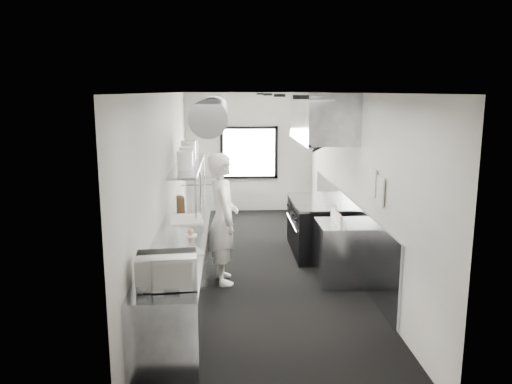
{
  "coord_description": "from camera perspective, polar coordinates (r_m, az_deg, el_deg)",
  "views": [
    {
      "loc": [
        -0.51,
        -7.9,
        2.83
      ],
      "look_at": [
        -0.07,
        -0.2,
        1.29
      ],
      "focal_mm": 35.54,
      "sensor_mm": 36.0,
      "label": 1
    }
  ],
  "objects": [
    {
      "name": "line_cook",
      "position": [
        7.51,
        -3.76,
        -3.01
      ],
      "size": [
        0.59,
        0.78,
        1.95
      ],
      "primitive_type": "imported",
      "rotation": [
        0.0,
        0.0,
        1.75
      ],
      "color": "white",
      "rests_on": "floor"
    },
    {
      "name": "pastry",
      "position": [
        6.94,
        -7.33,
        -4.43
      ],
      "size": [
        0.09,
        0.09,
        0.09
      ],
      "primitive_type": "sphere",
      "color": "tan",
      "rests_on": "small_plate"
    },
    {
      "name": "exhaust_hood",
      "position": [
        8.76,
        7.41,
        8.34
      ],
      "size": [
        0.81,
        2.2,
        0.88
      ],
      "color": "gray",
      "rests_on": "ceiling"
    },
    {
      "name": "cutting_board",
      "position": [
        7.8,
        -7.83,
        -3.03
      ],
      "size": [
        0.57,
        0.71,
        0.02
      ],
      "primitive_type": "cube",
      "rotation": [
        0.0,
        0.0,
        0.14
      ],
      "color": "white",
      "rests_on": "prep_counter"
    },
    {
      "name": "deli_tub_b",
      "position": [
        5.97,
        -11.04,
        -7.3
      ],
      "size": [
        0.15,
        0.15,
        0.09
      ],
      "primitive_type": "cylinder",
      "rotation": [
        0.0,
        0.0,
        -0.29
      ],
      "color": "#B4BCAD",
      "rests_on": "prep_counter"
    },
    {
      "name": "prep_counter",
      "position": [
        7.79,
        -7.85,
        -6.57
      ],
      "size": [
        0.7,
        6.0,
        0.9
      ],
      "primitive_type": "cube",
      "color": "gray",
      "rests_on": "floor"
    },
    {
      "name": "hvac_duct",
      "position": [
        8.3,
        -4.62,
        9.35
      ],
      "size": [
        0.4,
        6.4,
        0.4
      ],
      "primitive_type": "cylinder",
      "rotation": [
        1.57,
        0.0,
        0.0
      ],
      "color": "gray",
      "rests_on": "ceiling"
    },
    {
      "name": "plate_stack_c",
      "position": [
        9.25,
        -7.61,
        4.57
      ],
      "size": [
        0.32,
        0.32,
        0.38
      ],
      "primitive_type": "cylinder",
      "rotation": [
        0.0,
        0.0,
        0.22
      ],
      "color": "white",
      "rests_on": "pass_shelf"
    },
    {
      "name": "squeeze_bottle_e",
      "position": [
        7.9,
        8.62,
        -2.31
      ],
      "size": [
        0.07,
        0.07,
        0.17
      ],
      "primitive_type": "cylinder",
      "rotation": [
        0.0,
        0.0,
        -0.33
      ],
      "color": "white",
      "rests_on": "bottle_station"
    },
    {
      "name": "service_window",
      "position": [
        11.96,
        -0.78,
        4.44
      ],
      "size": [
        1.36,
        0.05,
        1.25
      ],
      "color": "white",
      "rests_on": "wall_back"
    },
    {
      "name": "squeeze_bottle_a",
      "position": [
        7.32,
        9.51,
        -3.41
      ],
      "size": [
        0.07,
        0.07,
        0.18
      ],
      "primitive_type": "cylinder",
      "rotation": [
        0.0,
        0.0,
        0.21
      ],
      "color": "white",
      "rests_on": "bottle_station"
    },
    {
      "name": "range",
      "position": [
        9.05,
        6.73,
        -3.89
      ],
      "size": [
        0.88,
        1.6,
        0.94
      ],
      "color": "black",
      "rests_on": "floor"
    },
    {
      "name": "wall_back",
      "position": [
        11.99,
        -0.79,
        4.46
      ],
      "size": [
        3.0,
        0.02,
        2.8
      ],
      "primitive_type": "cube",
      "color": "#B6B4AD",
      "rests_on": "floor"
    },
    {
      "name": "pass_shelf",
      "position": [
        9.01,
        -7.56,
        2.96
      ],
      "size": [
        0.45,
        3.0,
        0.68
      ],
      "color": "gray",
      "rests_on": "prep_counter"
    },
    {
      "name": "plate_stack_a",
      "position": [
        8.32,
        -8.0,
        3.54
      ],
      "size": [
        0.32,
        0.32,
        0.3
      ],
      "primitive_type": "cylinder",
      "rotation": [
        0.0,
        0.0,
        0.31
      ],
      "color": "white",
      "rests_on": "pass_shelf"
    },
    {
      "name": "wall_front",
      "position": [
        4.18,
        4.0,
        -8.7
      ],
      "size": [
        3.0,
        0.02,
        2.8
      ],
      "primitive_type": "cube",
      "color": "#B6B4AD",
      "rests_on": "floor"
    },
    {
      "name": "plate_stack_b",
      "position": [
        8.63,
        -7.77,
        3.94
      ],
      "size": [
        0.34,
        0.34,
        0.34
      ],
      "primitive_type": "cylinder",
      "rotation": [
        0.0,
        0.0,
        0.4
      ],
      "color": "white",
      "rests_on": "pass_shelf"
    },
    {
      "name": "small_plate",
      "position": [
        6.95,
        -7.32,
        -4.83
      ],
      "size": [
        0.18,
        0.18,
        0.01
      ],
      "primitive_type": "cylinder",
      "rotation": [
        0.0,
        0.0,
        -0.11
      ],
      "color": "white",
      "rests_on": "prep_counter"
    },
    {
      "name": "floor",
      "position": [
        8.4,
        0.43,
        -8.37
      ],
      "size": [
        3.0,
        8.0,
        0.01
      ],
      "primitive_type": "cube",
      "color": "black",
      "rests_on": "ground"
    },
    {
      "name": "deli_tub_a",
      "position": [
        5.54,
        -11.07,
        -8.79
      ],
      "size": [
        0.16,
        0.16,
        0.09
      ],
      "primitive_type": "cylinder",
      "rotation": [
        0.0,
        0.0,
        0.27
      ],
      "color": "#B4BCAD",
      "rests_on": "prep_counter"
    },
    {
      "name": "plate_stack_d",
      "position": [
        9.68,
        -7.19,
        4.8
      ],
      "size": [
        0.25,
        0.25,
        0.35
      ],
      "primitive_type": "cylinder",
      "rotation": [
        0.0,
        0.0,
        0.09
      ],
      "color": "white",
      "rests_on": "pass_shelf"
    },
    {
      "name": "ceiling",
      "position": [
        7.91,
        0.46,
        11.1
      ],
      "size": [
        3.0,
        8.0,
        0.01
      ],
      "primitive_type": "cube",
      "color": "silver",
      "rests_on": "wall_back"
    },
    {
      "name": "far_work_table",
      "position": [
        11.37,
        -6.41,
        -0.85
      ],
      "size": [
        0.7,
        1.2,
        0.9
      ],
      "primitive_type": "cube",
      "color": "gray",
      "rests_on": "floor"
    },
    {
      "name": "newspaper",
      "position": [
        6.27,
        -7.54,
        -6.66
      ],
      "size": [
        0.4,
        0.44,
        0.01
      ],
      "primitive_type": "cube",
      "rotation": [
        0.0,
        0.0,
        0.33
      ],
      "color": "beige",
      "rests_on": "prep_counter"
    },
    {
      "name": "wall_right",
      "position": [
        8.27,
        10.87,
        1.16
      ],
      "size": [
        0.02,
        8.0,
        2.8
      ],
      "primitive_type": "cube",
      "color": "#B6B4AD",
      "rests_on": "floor"
    },
    {
      "name": "microwave",
      "position": [
        5.2,
        -10.02,
        -8.67
      ],
      "size": [
        0.59,
        0.47,
        0.33
      ],
      "primitive_type": "imported",
      "rotation": [
        0.0,
        0.0,
        0.09
      ],
      "color": "white",
      "rests_on": "prep_counter"
    },
    {
      "name": "squeeze_bottle_d",
      "position": [
        7.71,
        8.83,
        -2.63
      ],
      "size": [
        0.07,
        0.07,
        0.18
      ],
      "primitive_type": "cylinder",
      "rotation": [
        0.0,
        0.0,
        0.18
      ],
      "color": "white",
      "rests_on": "bottle_station"
    },
    {
      "name": "knife_block",
      "position": [
        8.36,
        -8.49,
        -1.33
      ],
      "size": [
        0.15,
        0.24,
        0.24
      ],
      "primitive_type": "cube",
      "rotation": [
        0.0,
        0.0,
        0.27
      ],
      "color": "#56331E",
      "rests_on": "prep_counter"
    },
    {
      "name": "squeeze_bottle_c",
      "position": [
        7.61,
        9.07,
        -2.86
      ],
      "size": [
        0.06,
        0.06,
        0.17
      ],
      "primitive_type": "cylinder",
      "rotation": [
        0.0,
        0.0,
        0.03
      ],
      "color": "white",
      "rests_on": "bottle_station"
    },
    {
      "name": "wall_left",
      "position": [
        8.08,
        -10.23,
        0.95
      ],
      "size": [
        0.02,
        8.0,
        2.8
      ],
      "primitive_type": "cube",
      "color": "#B6B4AD",
      "rests_on": "floor"
    },
    {
      "name": "notice_sheet_a",
      "position": [
        7.09,
        13.02,
        1.03
      ],
      "size": [
        0.02,
        0.28,
        0.38
      ],
      "primitive_type": "cube",
      "color": "beige",
      "rests_on": "wall_right"
    },
    {
      "name": "bottle_station",
      "position": [
        7.76,
        9.33,
        -6.7
      ],
      "size": [
        0.65,
        0.8,
        0.9
      ],
      "primitive_type": "cube",
      "color": "gray",
      "rests_on": "floor"
    },
    {
      "name": "wall_cladding",
      "position": [
        8.74,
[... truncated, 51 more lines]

